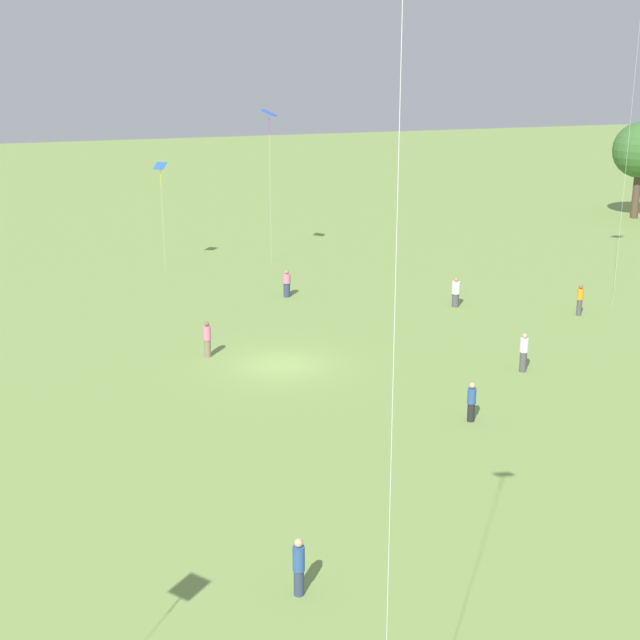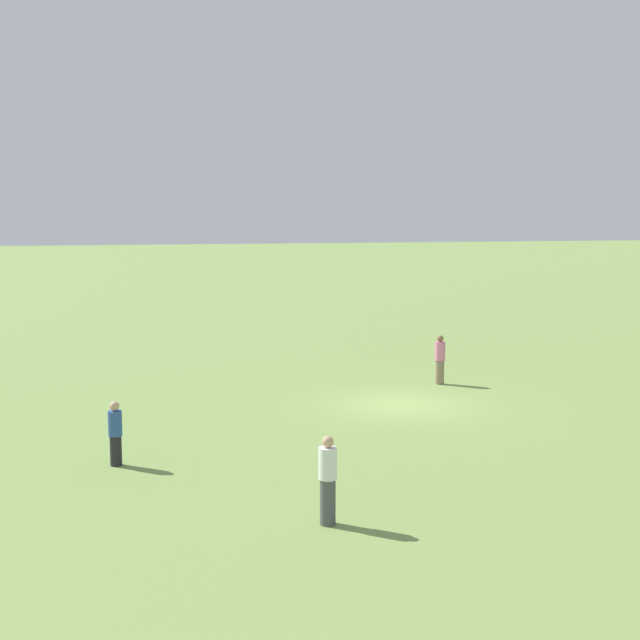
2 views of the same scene
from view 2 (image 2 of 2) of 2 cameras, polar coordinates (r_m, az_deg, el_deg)
ground_plane at (r=29.07m, az=5.20°, el=-5.43°), size 240.00×240.00×0.00m
person_1 at (r=22.78m, az=-12.96°, el=-7.08°), size 0.36×0.36×1.62m
person_2 at (r=18.22m, az=0.50°, el=-10.22°), size 0.47×0.47×1.84m
person_6 at (r=32.38m, az=7.68°, el=-2.53°), size 0.37×0.37×1.78m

